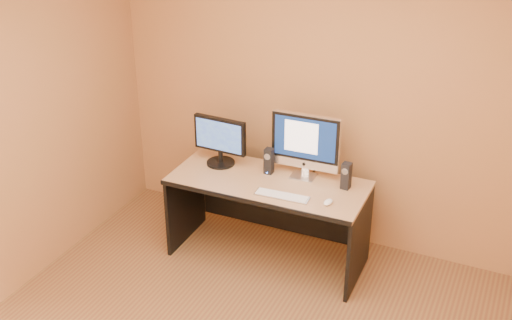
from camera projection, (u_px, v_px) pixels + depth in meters
name	position (u px, v px, depth m)	size (l,w,h in m)	color
walls	(233.00, 215.00, 3.47)	(4.00, 4.00, 2.60)	#99643E
desk	(268.00, 220.00, 5.20)	(1.56, 0.68, 0.72)	#A68153
imac	(304.00, 146.00, 4.99)	(0.55, 0.20, 0.54)	silver
second_monitor	(220.00, 141.00, 5.23)	(0.47, 0.23, 0.41)	black
speaker_left	(269.00, 161.00, 5.12)	(0.07, 0.07, 0.21)	black
speaker_right	(346.00, 176.00, 4.89)	(0.07, 0.07, 0.21)	black
keyboard	(282.00, 196.00, 4.82)	(0.42, 0.11, 0.02)	#B0AFB4
mouse	(328.00, 202.00, 4.72)	(0.06, 0.10, 0.04)	white
cable_a	(314.00, 172.00, 5.18)	(0.01, 0.01, 0.21)	black
cable_b	(311.00, 173.00, 5.16)	(0.01, 0.01, 0.18)	black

